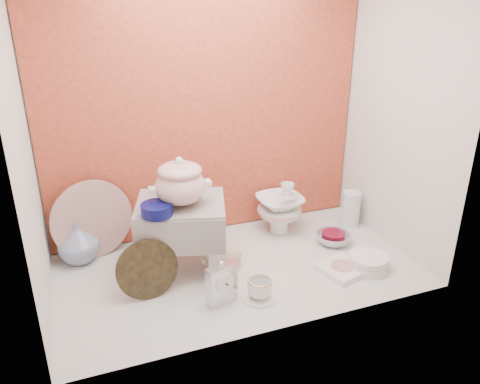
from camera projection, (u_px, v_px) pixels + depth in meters
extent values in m
plane|color=silver|center=(238.00, 269.00, 2.43)|extent=(1.80, 1.80, 0.00)
cube|color=#CD5733|center=(206.00, 104.00, 2.57)|extent=(1.80, 0.06, 1.50)
cube|color=silver|center=(21.00, 149.00, 1.84)|extent=(0.06, 1.00, 1.50)
cube|color=silver|center=(402.00, 111.00, 2.43)|extent=(0.06, 1.00, 1.50)
cylinder|color=#0A0B4B|center=(157.00, 210.00, 2.16)|extent=(0.18, 0.18, 0.05)
imported|color=silver|center=(78.00, 242.00, 2.46)|extent=(0.23, 0.23, 0.22)
cube|color=silver|center=(222.00, 283.00, 2.13)|extent=(0.16, 0.10, 0.21)
ellipsoid|color=#CAA58E|center=(224.00, 255.00, 2.42)|extent=(0.25, 0.18, 0.14)
cylinder|color=white|center=(260.00, 298.00, 2.19)|extent=(0.16, 0.16, 0.01)
imported|color=white|center=(260.00, 288.00, 2.17)|extent=(0.14, 0.14, 0.09)
cube|color=white|center=(342.00, 268.00, 2.41)|extent=(0.26, 0.26, 0.03)
cylinder|color=white|center=(368.00, 262.00, 2.42)|extent=(0.25, 0.25, 0.07)
imported|color=silver|center=(333.00, 238.00, 2.67)|extent=(0.20, 0.20, 0.06)
cylinder|color=silver|center=(351.00, 209.00, 2.85)|extent=(0.13, 0.13, 0.22)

